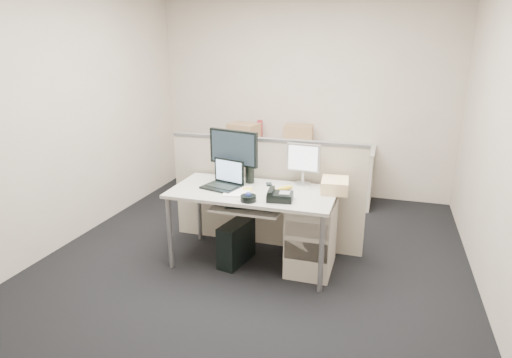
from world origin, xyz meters
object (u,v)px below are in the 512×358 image
(laptop, at_px, (221,175))
(monitor_main, at_px, (234,157))
(desk, at_px, (253,197))
(desk_phone, at_px, (280,197))

(laptop, bearing_deg, monitor_main, 91.21)
(desk, height_order, desk_phone, desk_phone)
(laptop, bearing_deg, desk_phone, 0.38)
(laptop, bearing_deg, desk, 19.06)
(desk, xyz_separation_m, monitor_main, (-0.25, 0.18, 0.32))
(desk, distance_m, desk_phone, 0.37)
(desk_phone, bearing_deg, monitor_main, 140.11)
(monitor_main, xyz_separation_m, desk_phone, (0.55, -0.36, -0.22))
(monitor_main, relative_size, laptop, 1.55)
(monitor_main, height_order, desk_phone, monitor_main)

